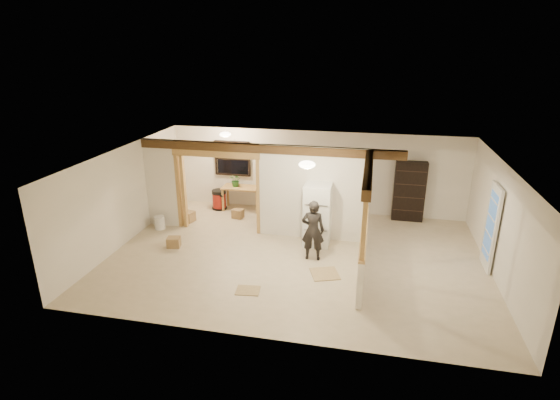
% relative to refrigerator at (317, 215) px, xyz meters
% --- Properties ---
extents(floor, '(9.00, 6.50, 0.01)m').
position_rel_refrigerator_xyz_m(floor, '(-0.40, -0.81, -0.82)').
color(floor, beige).
rests_on(floor, ground).
extents(ceiling, '(9.00, 6.50, 0.01)m').
position_rel_refrigerator_xyz_m(ceiling, '(-0.40, -0.81, 1.69)').
color(ceiling, white).
extents(wall_back, '(9.00, 0.01, 2.50)m').
position_rel_refrigerator_xyz_m(wall_back, '(-0.40, 2.44, 0.44)').
color(wall_back, white).
rests_on(wall_back, floor).
extents(wall_front, '(9.00, 0.01, 2.50)m').
position_rel_refrigerator_xyz_m(wall_front, '(-0.40, -4.06, 0.44)').
color(wall_front, white).
rests_on(wall_front, floor).
extents(wall_left, '(0.01, 6.50, 2.50)m').
position_rel_refrigerator_xyz_m(wall_left, '(-4.90, -0.81, 0.44)').
color(wall_left, white).
rests_on(wall_left, floor).
extents(wall_right, '(0.01, 6.50, 2.50)m').
position_rel_refrigerator_xyz_m(wall_right, '(4.10, -0.81, 0.44)').
color(wall_right, white).
rests_on(wall_right, floor).
extents(partition_left_stub, '(0.90, 0.12, 2.50)m').
position_rel_refrigerator_xyz_m(partition_left_stub, '(-4.45, 0.39, 0.44)').
color(partition_left_stub, silver).
rests_on(partition_left_stub, floor).
extents(partition_center, '(2.80, 0.12, 2.50)m').
position_rel_refrigerator_xyz_m(partition_center, '(-0.20, 0.39, 0.44)').
color(partition_center, silver).
rests_on(partition_center, floor).
extents(doorway_frame, '(2.46, 0.14, 2.20)m').
position_rel_refrigerator_xyz_m(doorway_frame, '(-2.80, 0.39, 0.29)').
color(doorway_frame, tan).
rests_on(doorway_frame, floor).
extents(header_beam_back, '(7.00, 0.18, 0.22)m').
position_rel_refrigerator_xyz_m(header_beam_back, '(-1.40, 0.39, 1.57)').
color(header_beam_back, '#50351B').
rests_on(header_beam_back, ceiling).
extents(header_beam_right, '(0.18, 3.30, 0.22)m').
position_rel_refrigerator_xyz_m(header_beam_right, '(1.20, -1.21, 1.57)').
color(header_beam_right, '#50351B').
rests_on(header_beam_right, ceiling).
extents(pony_wall, '(0.12, 3.20, 1.00)m').
position_rel_refrigerator_xyz_m(pony_wall, '(1.20, -1.21, -0.31)').
color(pony_wall, silver).
rests_on(pony_wall, floor).
extents(stud_partition, '(0.14, 3.20, 1.32)m').
position_rel_refrigerator_xyz_m(stud_partition, '(1.20, -1.21, 0.85)').
color(stud_partition, tan).
rests_on(stud_partition, pony_wall).
extents(window_back, '(1.12, 0.10, 1.10)m').
position_rel_refrigerator_xyz_m(window_back, '(-3.00, 2.36, 0.74)').
color(window_back, black).
rests_on(window_back, wall_back).
extents(french_door, '(0.12, 0.86, 2.00)m').
position_rel_refrigerator_xyz_m(french_door, '(4.02, -0.41, 0.19)').
color(french_door, white).
rests_on(french_door, floor).
extents(ceiling_dome_main, '(0.36, 0.36, 0.16)m').
position_rel_refrigerator_xyz_m(ceiling_dome_main, '(-0.10, -1.31, 1.67)').
color(ceiling_dome_main, '#FFEABF').
rests_on(ceiling_dome_main, ceiling).
extents(ceiling_dome_util, '(0.32, 0.32, 0.14)m').
position_rel_refrigerator_xyz_m(ceiling_dome_util, '(-2.90, 1.49, 1.67)').
color(ceiling_dome_util, '#FFEABF').
rests_on(ceiling_dome_util, ceiling).
extents(hanging_bulb, '(0.07, 0.07, 0.07)m').
position_rel_refrigerator_xyz_m(hanging_bulb, '(-2.40, 0.79, 1.37)').
color(hanging_bulb, '#FFD88C').
rests_on(hanging_bulb, ceiling).
extents(refrigerator, '(0.67, 0.65, 1.63)m').
position_rel_refrigerator_xyz_m(refrigerator, '(0.00, 0.00, 0.00)').
color(refrigerator, silver).
rests_on(refrigerator, floor).
extents(woman, '(0.57, 0.39, 1.50)m').
position_rel_refrigerator_xyz_m(woman, '(0.01, -0.85, -0.06)').
color(woman, black).
rests_on(woman, floor).
extents(work_table, '(1.19, 0.60, 0.75)m').
position_rel_refrigerator_xyz_m(work_table, '(-2.62, 2.01, -0.44)').
color(work_table, tan).
rests_on(work_table, floor).
extents(potted_plant, '(0.46, 0.43, 0.40)m').
position_rel_refrigerator_xyz_m(potted_plant, '(-2.80, 2.00, 0.14)').
color(potted_plant, '#2B642D').
rests_on(potted_plant, work_table).
extents(shop_vac, '(0.61, 0.61, 0.63)m').
position_rel_refrigerator_xyz_m(shop_vac, '(-3.35, 1.92, -0.50)').
color(shop_vac, maroon).
rests_on(shop_vac, floor).
extents(bookshelf, '(0.89, 0.30, 1.78)m').
position_rel_refrigerator_xyz_m(bookshelf, '(2.40, 2.22, 0.07)').
color(bookshelf, black).
rests_on(bookshelf, floor).
extents(bucket, '(0.37, 0.37, 0.37)m').
position_rel_refrigerator_xyz_m(bucket, '(-4.46, 0.06, -0.63)').
color(bucket, white).
rests_on(bucket, floor).
extents(box_util_a, '(0.35, 0.32, 0.27)m').
position_rel_refrigerator_xyz_m(box_util_a, '(-2.55, 1.31, -0.68)').
color(box_util_a, '#957348').
rests_on(box_util_a, floor).
extents(box_util_b, '(0.39, 0.39, 0.30)m').
position_rel_refrigerator_xyz_m(box_util_b, '(-3.89, 0.74, -0.66)').
color(box_util_b, '#957348').
rests_on(box_util_b, floor).
extents(box_front, '(0.37, 0.33, 0.26)m').
position_rel_refrigerator_xyz_m(box_front, '(-3.57, -0.94, -0.68)').
color(box_front, '#957348').
rests_on(box_front, floor).
extents(floor_panel_near, '(0.77, 0.77, 0.02)m').
position_rel_refrigerator_xyz_m(floor_panel_near, '(0.39, -1.55, -0.80)').
color(floor_panel_near, tan).
rests_on(floor_panel_near, floor).
extents(floor_panel_far, '(0.54, 0.45, 0.02)m').
position_rel_refrigerator_xyz_m(floor_panel_far, '(-1.12, -2.59, -0.80)').
color(floor_panel_far, tan).
rests_on(floor_panel_far, floor).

